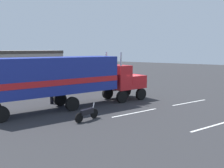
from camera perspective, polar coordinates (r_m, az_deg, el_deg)
ground_plane at (r=24.46m, az=2.58°, el=-3.38°), size 120.00×120.00×0.00m
lane_stripe_near at (r=19.34m, az=5.29°, el=-6.45°), size 4.19×1.66×0.01m
lane_stripe_mid at (r=23.85m, az=17.06°, el=-4.01°), size 4.14×1.80×0.01m
lane_stripe_far at (r=17.37m, az=21.85°, el=-8.69°), size 4.14×1.79×0.01m
semi_truck at (r=20.67m, az=-10.17°, el=1.50°), size 14.15×7.20×4.50m
person_bystander at (r=22.76m, az=-13.46°, el=-2.16°), size 0.34×0.45×1.63m
motorcycle at (r=17.25m, az=-5.65°, el=-6.61°), size 2.11×0.34×1.12m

